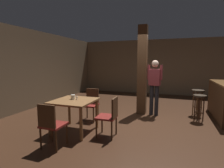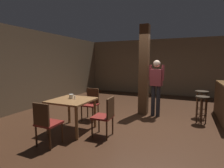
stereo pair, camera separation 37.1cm
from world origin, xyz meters
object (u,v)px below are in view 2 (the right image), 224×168
(bar_stool_near, at_px, (202,103))
(bar_stool_mid, at_px, (202,98))
(chair_east, at_px, (106,115))
(salt_shaker, at_px, (75,97))
(chair_north, at_px, (91,102))
(chair_south, at_px, (46,122))
(dining_table, at_px, (72,105))
(standing_person, at_px, (156,84))
(napkin_cup, at_px, (71,96))

(bar_stool_near, distance_m, bar_stool_mid, 0.58)
(chair_east, relative_size, bar_stool_mid, 1.11)
(salt_shaker, bearing_deg, bar_stool_mid, 38.69)
(chair_north, xyz_separation_m, chair_south, (0.03, -1.80, 0.00))
(dining_table, xyz_separation_m, salt_shaker, (0.04, 0.06, 0.17))
(chair_north, relative_size, standing_person, 0.52)
(dining_table, height_order, chair_north, chair_north)
(chair_east, relative_size, standing_person, 0.52)
(chair_north, bearing_deg, chair_east, -45.29)
(dining_table, relative_size, chair_east, 1.06)
(chair_north, bearing_deg, salt_shaker, -87.12)
(chair_south, bearing_deg, chair_north, 91.11)
(dining_table, bearing_deg, chair_east, -0.67)
(bar_stool_near, bearing_deg, bar_stool_mid, 88.20)
(chair_north, distance_m, napkin_cup, 0.89)
(chair_north, relative_size, bar_stool_near, 1.19)
(chair_east, bearing_deg, bar_stool_mid, 49.62)
(salt_shaker, bearing_deg, chair_east, -4.71)
(chair_east, bearing_deg, chair_north, 134.71)
(chair_east, relative_size, bar_stool_near, 1.19)
(bar_stool_near, bearing_deg, chair_north, -162.86)
(chair_south, xyz_separation_m, napkin_cup, (-0.11, 0.96, 0.32))
(chair_east, distance_m, chair_south, 1.24)
(chair_south, relative_size, napkin_cup, 8.11)
(salt_shaker, bearing_deg, napkin_cup, 172.57)
(chair_south, distance_m, napkin_cup, 1.02)
(napkin_cup, bearing_deg, bar_stool_near, 30.02)
(bar_stool_mid, bearing_deg, chair_south, -131.64)
(salt_shaker, relative_size, standing_person, 0.05)
(chair_east, bearing_deg, standing_person, 68.96)
(chair_south, xyz_separation_m, standing_person, (1.63, 2.85, 0.50))
(dining_table, relative_size, bar_stool_mid, 1.18)
(salt_shaker, xyz_separation_m, bar_stool_near, (2.89, 1.75, -0.25))
(chair_east, height_order, chair_north, same)
(chair_east, xyz_separation_m, standing_person, (0.76, 1.97, 0.50))
(salt_shaker, height_order, bar_stool_near, salt_shaker)
(chair_north, bearing_deg, dining_table, -89.85)
(salt_shaker, xyz_separation_m, bar_stool_mid, (2.91, 2.33, -0.21))
(chair_east, bearing_deg, dining_table, 179.33)
(chair_east, relative_size, chair_north, 1.00)
(chair_south, bearing_deg, dining_table, 92.10)
(chair_north, bearing_deg, bar_stool_near, 17.14)
(chair_east, bearing_deg, chair_south, -134.85)
(napkin_cup, height_order, bar_stool_near, napkin_cup)
(chair_east, xyz_separation_m, bar_stool_mid, (2.04, 2.40, 0.10))
(chair_north, bearing_deg, standing_person, 32.26)
(chair_south, bearing_deg, bar_stool_near, 43.00)
(napkin_cup, distance_m, bar_stool_near, 3.48)
(dining_table, xyz_separation_m, chair_south, (0.03, -0.89, -0.13))
(bar_stool_near, bearing_deg, salt_shaker, -148.78)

